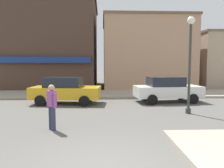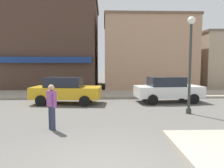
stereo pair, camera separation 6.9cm
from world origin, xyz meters
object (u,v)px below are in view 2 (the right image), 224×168
Objects in this scene: lamp_post at (190,50)px; parked_car_second at (168,89)px; parked_car_nearest at (66,90)px; pedestrian_crossing_near at (52,106)px.

lamp_post is 3.83m from parked_car_second.
parked_car_nearest is 1.00× the size of parked_car_second.
lamp_post reaches higher than parked_car_nearest.
parked_car_nearest is at bearing 94.57° from pedestrian_crossing_near.
pedestrian_crossing_near is at bearing -85.43° from parked_car_nearest.
lamp_post is 6.63m from pedestrian_crossing_near.
parked_car_second is (-0.09, 3.17, -2.15)m from lamp_post.
parked_car_nearest is (-6.25, 2.89, -2.15)m from lamp_post.
parked_car_second is at bearing 2.63° from parked_car_nearest.
lamp_post reaches higher than pedestrian_crossing_near.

